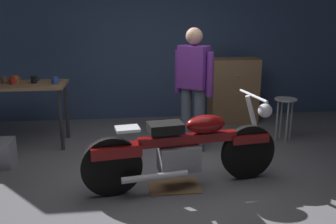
{
  "coord_description": "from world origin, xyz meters",
  "views": [
    {
      "loc": [
        -0.48,
        -3.76,
        1.89
      ],
      "look_at": [
        0.03,
        0.7,
        0.65
      ],
      "focal_mm": 39.74,
      "sensor_mm": 36.0,
      "label": 1
    }
  ],
  "objects_px": {
    "mug_black_matte": "(34,80)",
    "mug_brown_stoneware": "(5,80)",
    "person_standing": "(193,84)",
    "mug_orange_travel": "(15,79)",
    "motorcycle": "(185,148)",
    "shop_stool": "(285,108)",
    "mug_blue_enamel": "(55,80)",
    "wooden_dresser": "(233,91)",
    "mug_red_diner": "(12,81)"
  },
  "relations": [
    {
      "from": "mug_orange_travel",
      "to": "mug_brown_stoneware",
      "type": "bearing_deg",
      "value": -161.27
    },
    {
      "from": "person_standing",
      "to": "mug_brown_stoneware",
      "type": "height_order",
      "value": "person_standing"
    },
    {
      "from": "mug_red_diner",
      "to": "mug_brown_stoneware",
      "type": "distance_m",
      "value": 0.16
    },
    {
      "from": "mug_blue_enamel",
      "to": "person_standing",
      "type": "bearing_deg",
      "value": -11.53
    },
    {
      "from": "shop_stool",
      "to": "mug_blue_enamel",
      "type": "xyz_separation_m",
      "value": [
        -3.28,
        0.15,
        0.45
      ]
    },
    {
      "from": "person_standing",
      "to": "mug_brown_stoneware",
      "type": "bearing_deg",
      "value": 27.21
    },
    {
      "from": "wooden_dresser",
      "to": "mug_black_matte",
      "type": "height_order",
      "value": "wooden_dresser"
    },
    {
      "from": "mug_black_matte",
      "to": "mug_orange_travel",
      "type": "distance_m",
      "value": 0.3
    },
    {
      "from": "shop_stool",
      "to": "mug_brown_stoneware",
      "type": "xyz_separation_m",
      "value": [
        -3.99,
        0.3,
        0.45
      ]
    },
    {
      "from": "motorcycle",
      "to": "shop_stool",
      "type": "distance_m",
      "value": 2.16
    },
    {
      "from": "shop_stool",
      "to": "wooden_dresser",
      "type": "relative_size",
      "value": 0.58
    },
    {
      "from": "motorcycle",
      "to": "mug_red_diner",
      "type": "height_order",
      "value": "motorcycle"
    },
    {
      "from": "wooden_dresser",
      "to": "mug_orange_travel",
      "type": "xyz_separation_m",
      "value": [
        -3.38,
        -0.68,
        0.4
      ]
    },
    {
      "from": "mug_brown_stoneware",
      "to": "mug_black_matte",
      "type": "bearing_deg",
      "value": -8.27
    },
    {
      "from": "shop_stool",
      "to": "mug_orange_travel",
      "type": "distance_m",
      "value": 3.9
    },
    {
      "from": "shop_stool",
      "to": "mug_brown_stoneware",
      "type": "height_order",
      "value": "mug_brown_stoneware"
    },
    {
      "from": "person_standing",
      "to": "mug_black_matte",
      "type": "distance_m",
      "value": 2.21
    },
    {
      "from": "shop_stool",
      "to": "mug_black_matte",
      "type": "relative_size",
      "value": 5.55
    },
    {
      "from": "mug_red_diner",
      "to": "mug_brown_stoneware",
      "type": "bearing_deg",
      "value": 144.8
    },
    {
      "from": "mug_red_diner",
      "to": "mug_black_matte",
      "type": "bearing_deg",
      "value": 6.24
    },
    {
      "from": "mug_black_matte",
      "to": "mug_brown_stoneware",
      "type": "bearing_deg",
      "value": 171.73
    },
    {
      "from": "mug_orange_travel",
      "to": "mug_brown_stoneware",
      "type": "xyz_separation_m",
      "value": [
        -0.13,
        -0.04,
        -0.0
      ]
    },
    {
      "from": "wooden_dresser",
      "to": "mug_black_matte",
      "type": "bearing_deg",
      "value": -165.74
    },
    {
      "from": "wooden_dresser",
      "to": "mug_brown_stoneware",
      "type": "height_order",
      "value": "wooden_dresser"
    },
    {
      "from": "mug_orange_travel",
      "to": "mug_blue_enamel",
      "type": "distance_m",
      "value": 0.61
    },
    {
      "from": "motorcycle",
      "to": "mug_orange_travel",
      "type": "relative_size",
      "value": 17.94
    },
    {
      "from": "mug_brown_stoneware",
      "to": "mug_orange_travel",
      "type": "bearing_deg",
      "value": 18.73
    },
    {
      "from": "mug_orange_travel",
      "to": "shop_stool",
      "type": "bearing_deg",
      "value": -5.09
    },
    {
      "from": "mug_orange_travel",
      "to": "mug_brown_stoneware",
      "type": "height_order",
      "value": "same"
    },
    {
      "from": "mug_brown_stoneware",
      "to": "mug_red_diner",
      "type": "bearing_deg",
      "value": -35.2
    },
    {
      "from": "shop_stool",
      "to": "motorcycle",
      "type": "bearing_deg",
      "value": -142.04
    },
    {
      "from": "mug_black_matte",
      "to": "mug_blue_enamel",
      "type": "relative_size",
      "value": 0.96
    },
    {
      "from": "motorcycle",
      "to": "person_standing",
      "type": "distance_m",
      "value": 1.23
    },
    {
      "from": "mug_orange_travel",
      "to": "person_standing",
      "type": "bearing_deg",
      "value": -13.16
    },
    {
      "from": "motorcycle",
      "to": "wooden_dresser",
      "type": "distance_m",
      "value": 2.65
    },
    {
      "from": "person_standing",
      "to": "mug_black_matte",
      "type": "xyz_separation_m",
      "value": [
        -2.16,
        0.47,
        0.03
      ]
    },
    {
      "from": "person_standing",
      "to": "mug_blue_enamel",
      "type": "height_order",
      "value": "person_standing"
    },
    {
      "from": "person_standing",
      "to": "mug_black_matte",
      "type": "bearing_deg",
      "value": 26.59
    },
    {
      "from": "person_standing",
      "to": "mug_brown_stoneware",
      "type": "distance_m",
      "value": 2.63
    },
    {
      "from": "mug_red_diner",
      "to": "mug_orange_travel",
      "type": "xyz_separation_m",
      "value": [
        0.0,
        0.13,
        0.0
      ]
    },
    {
      "from": "motorcycle",
      "to": "mug_black_matte",
      "type": "bearing_deg",
      "value": 131.38
    },
    {
      "from": "mug_brown_stoneware",
      "to": "mug_blue_enamel",
      "type": "height_order",
      "value": "mug_blue_enamel"
    },
    {
      "from": "shop_stool",
      "to": "wooden_dresser",
      "type": "height_order",
      "value": "wooden_dresser"
    },
    {
      "from": "motorcycle",
      "to": "mug_black_matte",
      "type": "xyz_separation_m",
      "value": [
        -1.88,
        1.57,
        0.5
      ]
    },
    {
      "from": "mug_red_diner",
      "to": "mug_blue_enamel",
      "type": "relative_size",
      "value": 0.88
    },
    {
      "from": "mug_blue_enamel",
      "to": "mug_red_diner",
      "type": "bearing_deg",
      "value": 174.43
    },
    {
      "from": "mug_black_matte",
      "to": "mug_orange_travel",
      "type": "bearing_deg",
      "value": 159.81
    },
    {
      "from": "person_standing",
      "to": "wooden_dresser",
      "type": "bearing_deg",
      "value": -87.77
    },
    {
      "from": "shop_stool",
      "to": "mug_red_diner",
      "type": "relative_size",
      "value": 6.1
    },
    {
      "from": "mug_black_matte",
      "to": "mug_orange_travel",
      "type": "relative_size",
      "value": 0.95
    }
  ]
}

